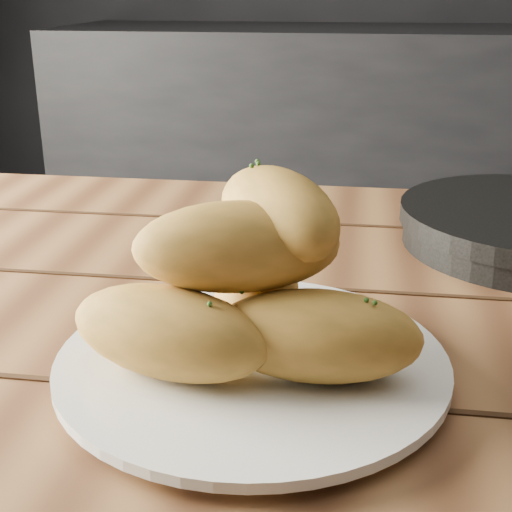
{
  "coord_description": "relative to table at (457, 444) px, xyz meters",
  "views": [
    {
      "loc": [
        -0.44,
        -0.63,
        1.03
      ],
      "look_at": [
        -0.52,
        -0.14,
        0.84
      ],
      "focal_mm": 50.0,
      "sensor_mm": 36.0,
      "label": 1
    }
  ],
  "objects": [
    {
      "name": "bread_rolls",
      "position": [
        -0.17,
        -0.07,
        0.17
      ],
      "size": [
        0.26,
        0.22,
        0.14
      ],
      "color": "#C18735",
      "rests_on": "plate"
    },
    {
      "name": "plate",
      "position": [
        -0.17,
        -0.07,
        0.1
      ],
      "size": [
        0.29,
        0.29,
        0.02
      ],
      "color": "silver",
      "rests_on": "table"
    },
    {
      "name": "table",
      "position": [
        0.0,
        0.0,
        0.0
      ],
      "size": [
        1.44,
        0.96,
        0.75
      ],
      "color": "brown",
      "rests_on": "ground"
    },
    {
      "name": "counter",
      "position": [
        0.35,
        1.79,
        -0.2
      ],
      "size": [
        2.8,
        0.6,
        0.9
      ],
      "primitive_type": "cube",
      "color": "black",
      "rests_on": "ground"
    }
  ]
}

